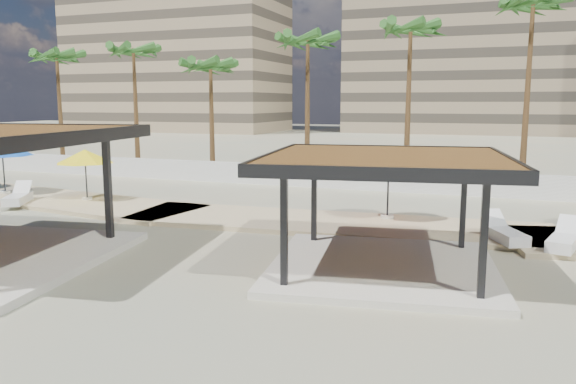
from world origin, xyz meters
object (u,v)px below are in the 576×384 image
pavilion_central (384,202)px  lounger_d (564,241)px  lounger_a (18,198)px  umbrella_c (389,161)px  lounger_c (504,234)px

pavilion_central → lounger_d: 6.41m
lounger_a → lounger_d: lounger_a is taller
lounger_d → umbrella_c: bearing=82.0°
lounger_d → pavilion_central: bearing=142.2°
lounger_c → umbrella_c: bearing=37.3°
umbrella_c → lounger_c: bearing=-26.5°
lounger_a → lounger_c: size_ratio=1.02×
pavilion_central → umbrella_c: bearing=90.7°
pavilion_central → lounger_a: (-17.18, 3.81, -1.55)m
lounger_d → lounger_c: bearing=93.4°
lounger_c → lounger_d: bearing=-127.1°
lounger_a → umbrella_c: bearing=-111.2°
umbrella_c → lounger_d: umbrella_c is taller
umbrella_c → lounger_d: bearing=-22.3°
umbrella_c → lounger_a: umbrella_c is taller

